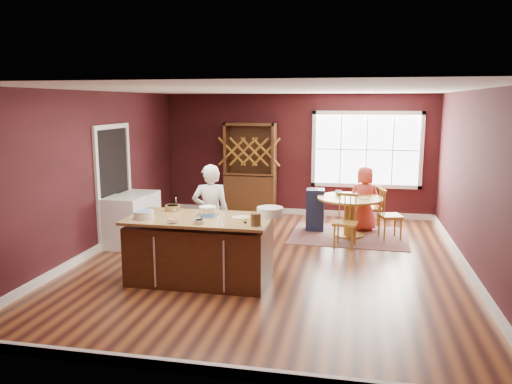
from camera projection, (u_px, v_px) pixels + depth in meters
room_shell at (271, 178)px, 7.76m from camera, size 7.00×7.00×7.00m
window at (367, 150)px, 10.79m from camera, size 2.36×0.10×1.66m
doorway at (114, 186)px, 8.97m from camera, size 0.08×1.26×2.13m
kitchen_island at (200, 250)px, 7.07m from camera, size 2.02×1.06×0.92m
dining_table at (350, 209)px, 9.41m from camera, size 1.23×1.23×0.75m
baker at (211, 214)px, 7.80m from camera, size 0.65×0.50×1.57m
layer_cake at (208, 211)px, 7.06m from camera, size 0.34×0.34×0.14m
bowl_blue at (144, 215)px, 6.92m from camera, size 0.28×0.28×0.11m
bowl_yellow at (173, 208)px, 7.41m from camera, size 0.22×0.22×0.08m
bowl_pink at (172, 221)px, 6.65m from camera, size 0.16×0.16×0.06m
bowl_olive at (199, 222)px, 6.61m from camera, size 0.15×0.15×0.06m
drinking_glass at (224, 215)px, 6.84m from camera, size 0.07×0.07×0.14m
dinner_plate at (241, 218)px, 6.95m from camera, size 0.25×0.25×0.02m
white_tub at (270, 212)px, 7.06m from camera, size 0.37×0.37×0.13m
stoneware_crock at (256, 220)px, 6.51m from camera, size 0.14×0.14×0.16m
toy_figurine at (245, 221)px, 6.64m from camera, size 0.04×0.04×0.07m
rug at (349, 236)px, 9.50m from camera, size 2.24×1.77×0.01m
chair_east at (390, 213)px, 9.24m from camera, size 0.48×0.49×0.96m
chair_south at (345, 221)px, 8.69m from camera, size 0.46×0.44×0.95m
chair_north at (372, 206)px, 10.03m from camera, size 0.41×0.39×0.91m
seated_woman at (364, 199)px, 9.80m from camera, size 0.71×0.55×1.28m
high_chair at (315, 209)px, 9.86m from camera, size 0.37×0.37×0.87m
toddler at (312, 190)px, 9.84m from camera, size 0.18×0.14×0.26m
table_plate at (364, 198)px, 9.26m from camera, size 0.19×0.19×0.01m
table_cup at (338, 193)px, 9.55m from camera, size 0.16×0.16×0.10m
hutch at (251, 169)px, 11.12m from camera, size 1.13×0.47×2.07m
washer at (125, 222)px, 8.70m from camera, size 0.61×0.60×0.89m
dryer at (140, 215)px, 9.32m from camera, size 0.60×0.58×0.87m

